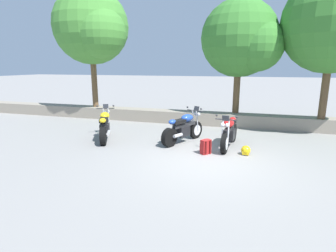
{
  "coord_description": "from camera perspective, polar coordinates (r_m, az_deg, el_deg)",
  "views": [
    {
      "loc": [
        1.04,
        -7.09,
        2.61
      ],
      "look_at": [
        -1.5,
        1.2,
        0.65
      ],
      "focal_mm": 28.7,
      "sensor_mm": 36.0,
      "label": 1
    }
  ],
  "objects": [
    {
      "name": "leafy_tree_far_left",
      "position": [
        14.05,
        -15.64,
        19.43
      ],
      "size": [
        3.77,
        3.59,
        5.69
      ],
      "color": "brown",
      "rests_on": "stone_wall"
    },
    {
      "name": "motorcycle_red_far_right",
      "position": [
        8.92,
        12.81,
        -1.37
      ],
      "size": [
        0.67,
        2.07,
        1.18
      ],
      "color": "black",
      "rests_on": "ground"
    },
    {
      "name": "leafy_tree_mid_left",
      "position": [
        12.12,
        15.66,
        17.19
      ],
      "size": [
        3.39,
        3.23,
        4.79
      ],
      "color": "brown",
      "rests_on": "stone_wall"
    },
    {
      "name": "motorcycle_yellow_near_left",
      "position": [
        9.9,
        -13.26,
        -0.01
      ],
      "size": [
        1.09,
        1.94,
        1.18
      ],
      "color": "black",
      "rests_on": "ground"
    },
    {
      "name": "stone_wall",
      "position": [
        12.17,
        11.81,
        1.4
      ],
      "size": [
        36.0,
        0.8,
        0.55
      ],
      "primitive_type": "cube",
      "color": "gray",
      "rests_on": "ground"
    },
    {
      "name": "ground_plane",
      "position": [
        7.63,
        8.23,
        -7.41
      ],
      "size": [
        120.0,
        120.0,
        0.0
      ],
      "primitive_type": "plane",
      "color": "gray"
    },
    {
      "name": "rider_helmet",
      "position": [
        8.36,
        16.19,
        -5.0
      ],
      "size": [
        0.28,
        0.28,
        0.28
      ],
      "color": "yellow",
      "rests_on": "ground"
    },
    {
      "name": "motorcycle_blue_centre",
      "position": [
        9.29,
        3.38,
        -0.52
      ],
      "size": [
        1.1,
        1.93,
        1.18
      ],
      "color": "black",
      "rests_on": "ground"
    },
    {
      "name": "rider_backpack",
      "position": [
        8.17,
        7.99,
        -4.24
      ],
      "size": [
        0.35,
        0.35,
        0.47
      ],
      "color": "#A31E1E",
      "rests_on": "ground"
    }
  ]
}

